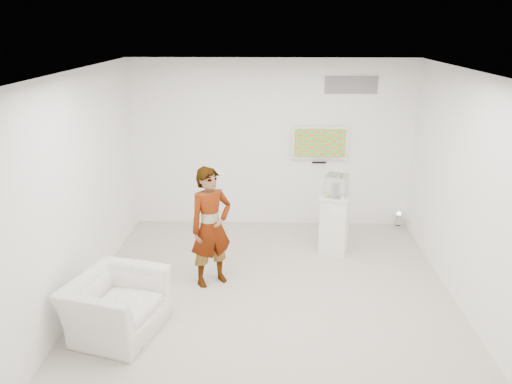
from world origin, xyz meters
TOP-DOWN VIEW (x-y plane):
  - room at (0.00, 0.00)m, footprint 5.01×5.01m
  - tv at (0.85, 2.45)m, footprint 1.00×0.08m
  - logo_decal at (1.35, 2.49)m, footprint 0.90×0.02m
  - person at (-0.83, 0.21)m, footprint 0.75×0.69m
  - armchair at (-1.84, -1.03)m, footprint 1.22×1.31m
  - pedestal at (1.03, 1.31)m, footprint 0.58×0.58m
  - floor_uplight at (2.32, 2.32)m, footprint 0.25×0.25m
  - vitrine at (1.03, 1.31)m, footprint 0.43×0.43m
  - console at (1.03, 1.31)m, footprint 0.14×0.15m
  - wii_remote at (-0.71, 0.48)m, footprint 0.11×0.12m

SIDE VIEW (x-z plane):
  - floor_uplight at x=2.32m, z-range 0.00..0.29m
  - armchair at x=-1.84m, z-range 0.00..0.71m
  - pedestal at x=1.03m, z-range 0.00..0.96m
  - person at x=-0.83m, z-range 0.00..1.72m
  - console at x=1.03m, z-range 0.96..1.18m
  - vitrine at x=1.03m, z-range 0.96..1.30m
  - room at x=0.00m, z-range 0.00..3.00m
  - tv at x=0.85m, z-range 1.25..1.85m
  - wii_remote at x=-0.71m, z-range 1.53..1.57m
  - logo_decal at x=1.35m, z-range 2.40..2.70m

